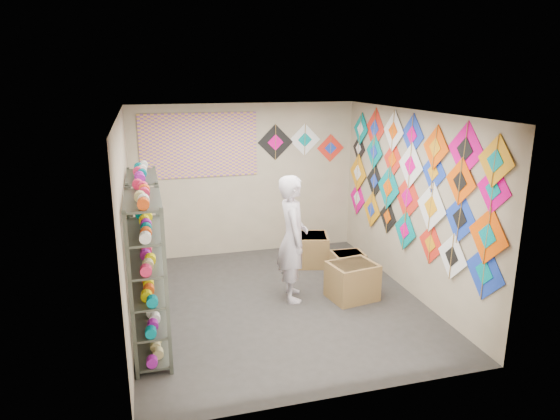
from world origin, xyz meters
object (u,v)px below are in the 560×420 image
object	(u,v)px
shelf_rack_back	(146,241)
shopkeeper	(293,238)
carton_a	(352,281)
carton_b	(348,265)
shelf_rack_front	(148,277)
carton_c	(312,249)

from	to	relation	value
shelf_rack_back	shopkeeper	size ratio (longest dim) A/B	1.04
shelf_rack_back	carton_a	distance (m)	2.99
carton_a	carton_b	xyz separation A→B (m)	(0.26, 0.76, -0.07)
shelf_rack_front	carton_b	world-z (taller)	shelf_rack_front
carton_b	shelf_rack_back	bearing A→B (deg)	-174.26
carton_a	carton_c	world-z (taller)	carton_a
shelf_rack_back	shopkeeper	world-z (taller)	shelf_rack_back
carton_a	carton_c	bearing A→B (deg)	85.23
shelf_rack_front	carton_a	distance (m)	3.02
shelf_rack_front	shelf_rack_back	world-z (taller)	same
shelf_rack_back	carton_b	distance (m)	3.20
shopkeeper	carton_c	world-z (taller)	shopkeeper
shopkeeper	carton_b	bearing A→B (deg)	-56.41
shelf_rack_back	shopkeeper	bearing A→B (deg)	-9.25
carton_b	carton_c	bearing A→B (deg)	121.23
carton_b	carton_c	size ratio (longest dim) A/B	0.83
shelf_rack_back	carton_c	bearing A→B (deg)	17.71
shelf_rack_back	carton_b	xyz separation A→B (m)	(3.11, 0.18, -0.75)
shopkeeper	carton_c	size ratio (longest dim) A/B	3.06
shopkeeper	carton_b	distance (m)	1.40
carton_b	shelf_rack_front	bearing A→B (deg)	-152.12
carton_b	carton_c	distance (m)	0.79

